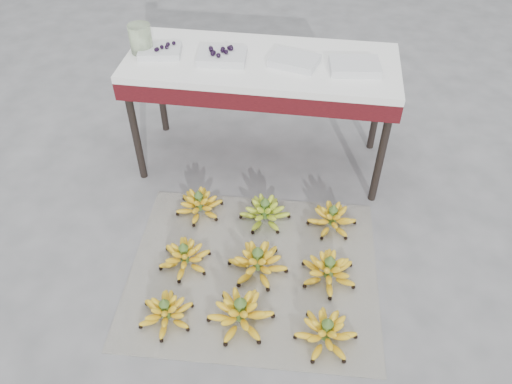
# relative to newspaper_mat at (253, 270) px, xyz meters

# --- Properties ---
(ground) EXTENTS (60.00, 60.00, 0.00)m
(ground) POSITION_rel_newspaper_mat_xyz_m (-0.04, -0.08, -0.00)
(ground) COLOR #5E5E60
(ground) RESTS_ON ground
(newspaper_mat) EXTENTS (1.30, 1.11, 0.01)m
(newspaper_mat) POSITION_rel_newspaper_mat_xyz_m (0.00, 0.00, 0.00)
(newspaper_mat) COLOR beige
(newspaper_mat) RESTS_ON ground
(bunch_front_left) EXTENTS (0.32, 0.32, 0.16)m
(bunch_front_left) POSITION_rel_newspaper_mat_xyz_m (-0.36, -0.34, 0.06)
(bunch_front_left) COLOR yellow
(bunch_front_left) RESTS_ON newspaper_mat
(bunch_front_center) EXTENTS (0.35, 0.35, 0.19)m
(bunch_front_center) POSITION_rel_newspaper_mat_xyz_m (-0.01, -0.30, 0.07)
(bunch_front_center) COLOR yellow
(bunch_front_center) RESTS_ON newspaper_mat
(bunch_front_right) EXTENTS (0.36, 0.36, 0.17)m
(bunch_front_right) POSITION_rel_newspaper_mat_xyz_m (0.38, -0.34, 0.06)
(bunch_front_right) COLOR yellow
(bunch_front_right) RESTS_ON newspaper_mat
(bunch_mid_left) EXTENTS (0.35, 0.35, 0.16)m
(bunch_mid_left) POSITION_rel_newspaper_mat_xyz_m (-0.35, -0.01, 0.06)
(bunch_mid_left) COLOR yellow
(bunch_mid_left) RESTS_ON newspaper_mat
(bunch_mid_center) EXTENTS (0.36, 0.36, 0.18)m
(bunch_mid_center) POSITION_rel_newspaper_mat_xyz_m (0.02, 0.00, 0.07)
(bunch_mid_center) COLOR yellow
(bunch_mid_center) RESTS_ON newspaper_mat
(bunch_mid_right) EXTENTS (0.34, 0.34, 0.17)m
(bunch_mid_right) POSITION_rel_newspaper_mat_xyz_m (0.38, 0.01, 0.06)
(bunch_mid_right) COLOR yellow
(bunch_mid_right) RESTS_ON newspaper_mat
(bunch_back_left) EXTENTS (0.29, 0.29, 0.16)m
(bunch_back_left) POSITION_rel_newspaper_mat_xyz_m (-0.37, 0.37, 0.06)
(bunch_back_left) COLOR yellow
(bunch_back_left) RESTS_ON newspaper_mat
(bunch_back_center) EXTENTS (0.29, 0.29, 0.17)m
(bunch_back_center) POSITION_rel_newspaper_mat_xyz_m (0.01, 0.36, 0.06)
(bunch_back_center) COLOR #94AD33
(bunch_back_center) RESTS_ON newspaper_mat
(bunch_back_right) EXTENTS (0.34, 0.34, 0.16)m
(bunch_back_right) POSITION_rel_newspaper_mat_xyz_m (0.38, 0.37, 0.06)
(bunch_back_right) COLOR yellow
(bunch_back_right) RESTS_ON newspaper_mat
(vendor_table) EXTENTS (1.49, 0.60, 0.71)m
(vendor_table) POSITION_rel_newspaper_mat_xyz_m (-0.08, 0.88, 0.63)
(vendor_table) COLOR black
(vendor_table) RESTS_ON ground
(tray_far_left) EXTENTS (0.25, 0.20, 0.06)m
(tray_far_left) POSITION_rel_newspaper_mat_xyz_m (-0.64, 0.85, 0.73)
(tray_far_left) COLOR silver
(tray_far_left) RESTS_ON vendor_table
(tray_left) EXTENTS (0.27, 0.20, 0.07)m
(tray_left) POSITION_rel_newspaper_mat_xyz_m (-0.29, 0.84, 0.73)
(tray_left) COLOR silver
(tray_left) RESTS_ON vendor_table
(tray_right) EXTENTS (0.28, 0.23, 0.04)m
(tray_right) POSITION_rel_newspaper_mat_xyz_m (0.10, 0.85, 0.73)
(tray_right) COLOR silver
(tray_right) RESTS_ON vendor_table
(tray_far_right) EXTENTS (0.28, 0.22, 0.04)m
(tray_far_right) POSITION_rel_newspaper_mat_xyz_m (0.41, 0.84, 0.73)
(tray_far_right) COLOR silver
(tray_far_right) RESTS_ON vendor_table
(glass_jar) EXTENTS (0.15, 0.15, 0.15)m
(glass_jar) POSITION_rel_newspaper_mat_xyz_m (-0.75, 0.86, 0.79)
(glass_jar) COLOR beige
(glass_jar) RESTS_ON vendor_table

